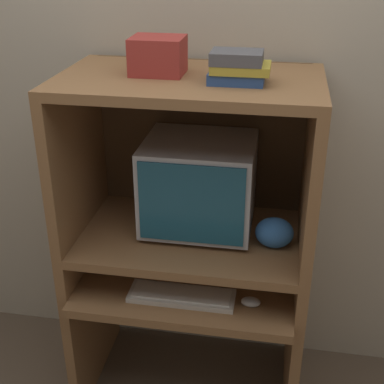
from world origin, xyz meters
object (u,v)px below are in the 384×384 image
(keyboard, at_px, (183,295))
(snack_bag, at_px, (274,233))
(book_stack, at_px, (238,67))
(crt_monitor, at_px, (199,184))
(mouse, at_px, (251,302))
(storage_box, at_px, (158,56))

(keyboard, height_order, snack_bag, snack_bag)
(keyboard, height_order, book_stack, book_stack)
(crt_monitor, xyz_separation_m, mouse, (0.24, -0.24, -0.36))
(snack_bag, bearing_deg, keyboard, -156.66)
(snack_bag, bearing_deg, book_stack, -172.13)
(keyboard, height_order, mouse, mouse)
(storage_box, bearing_deg, crt_monitor, 17.97)
(keyboard, xyz_separation_m, storage_box, (-0.12, 0.20, 0.87))
(mouse, bearing_deg, book_stack, 127.68)
(crt_monitor, relative_size, mouse, 5.85)
(mouse, relative_size, storage_box, 0.40)
(keyboard, distance_m, book_stack, 0.88)
(snack_bag, distance_m, book_stack, 0.65)
(keyboard, relative_size, mouse, 5.60)
(mouse, xyz_separation_m, storage_box, (-0.38, 0.20, 0.86))
(keyboard, distance_m, snack_bag, 0.43)
(crt_monitor, relative_size, snack_bag, 2.93)
(snack_bag, distance_m, storage_box, 0.78)
(keyboard, distance_m, storage_box, 0.90)
(keyboard, bearing_deg, storage_box, 121.09)
(book_stack, bearing_deg, storage_box, 164.73)
(crt_monitor, height_order, mouse, crt_monitor)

